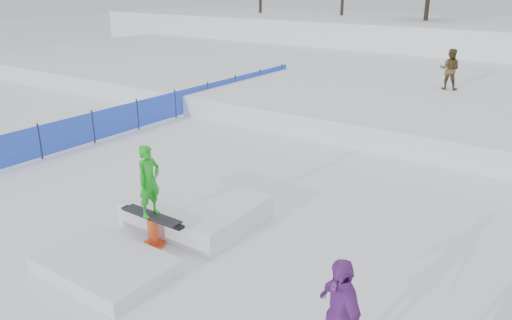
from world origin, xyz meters
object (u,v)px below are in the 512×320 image
Objects in this scene: safety_fence at (175,104)px; jib_rail_feature at (173,221)px; spectator_purple at (339,317)px; walker_olive at (450,69)px.

jib_rail_feature reaches higher than safety_fence.
spectator_purple reaches higher than safety_fence.
walker_olive is 0.94× the size of spectator_purple.
jib_rail_feature is at bearing -46.58° from safety_fence.
walker_olive is at bearing 43.25° from safety_fence.
walker_olive reaches higher than spectator_purple.
walker_olive is at bearing 135.71° from spectator_purple.
jib_rail_feature is (-1.56, -14.41, -1.31)m from walker_olive.
walker_olive is 14.56m from jib_rail_feature.
walker_olive is at bearing 83.82° from jib_rail_feature.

